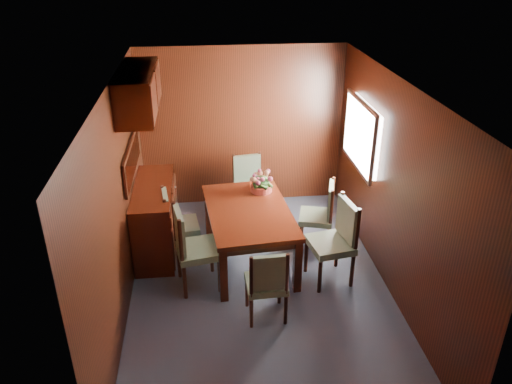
{
  "coord_description": "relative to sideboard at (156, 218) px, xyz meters",
  "views": [
    {
      "loc": [
        -0.58,
        -4.77,
        3.66
      ],
      "look_at": [
        0.0,
        0.4,
        1.05
      ],
      "focal_mm": 35.0,
      "sensor_mm": 36.0,
      "label": 1
    }
  ],
  "objects": [
    {
      "name": "ground",
      "position": [
        1.25,
        -1.0,
        -0.45
      ],
      "size": [
        4.5,
        4.5,
        0.0
      ],
      "primitive_type": "plane",
      "color": "#373C4C",
      "rests_on": "ground"
    },
    {
      "name": "room_shell",
      "position": [
        1.15,
        -0.67,
        1.18
      ],
      "size": [
        3.06,
        4.52,
        2.41
      ],
      "color": "black",
      "rests_on": "ground"
    },
    {
      "name": "sideboard",
      "position": [
        0.0,
        0.0,
        0.0
      ],
      "size": [
        0.48,
        1.4,
        0.9
      ],
      "primitive_type": "cube",
      "color": "black",
      "rests_on": "ground"
    },
    {
      "name": "dining_table",
      "position": [
        1.18,
        -0.44,
        0.18
      ],
      "size": [
        1.12,
        1.66,
        0.74
      ],
      "rotation": [
        0.0,
        0.0,
        0.09
      ],
      "color": "black",
      "rests_on": "ground"
    },
    {
      "name": "chair_left_near",
      "position": [
        0.46,
        -0.89,
        0.12
      ],
      "size": [
        0.55,
        0.56,
        1.03
      ],
      "rotation": [
        0.0,
        0.0,
        -1.39
      ],
      "color": "black",
      "rests_on": "ground"
    },
    {
      "name": "chair_left_far",
      "position": [
        0.27,
        -0.23,
        0.07
      ],
      "size": [
        0.47,
        0.49,
        0.93
      ],
      "rotation": [
        0.0,
        0.0,
        -1.45
      ],
      "color": "black",
      "rests_on": "ground"
    },
    {
      "name": "chair_right_near",
      "position": [
        2.17,
        -0.93,
        0.13
      ],
      "size": [
        0.55,
        0.57,
        1.04
      ],
      "rotation": [
        0.0,
        0.0,
        1.74
      ],
      "color": "black",
      "rests_on": "ground"
    },
    {
      "name": "chair_right_far",
      "position": [
        2.16,
        -0.21,
        0.07
      ],
      "size": [
        0.53,
        0.54,
        0.93
      ],
      "rotation": [
        0.0,
        0.0,
        1.29
      ],
      "color": "black",
      "rests_on": "ground"
    },
    {
      "name": "chair_head",
      "position": [
        1.26,
        -1.58,
        0.04
      ],
      "size": [
        0.44,
        0.42,
        0.89
      ],
      "rotation": [
        0.0,
        0.0,
        0.04
      ],
      "color": "black",
      "rests_on": "ground"
    },
    {
      "name": "chair_foot",
      "position": [
        1.3,
        0.77,
        0.07
      ],
      "size": [
        0.5,
        0.49,
        0.93
      ],
      "rotation": [
        0.0,
        0.0,
        3.3
      ],
      "color": "black",
      "rests_on": "ground"
    },
    {
      "name": "flower_centerpiece",
      "position": [
        1.39,
        0.05,
        0.43
      ],
      "size": [
        0.3,
        0.3,
        0.3
      ],
      "color": "#AF4235",
      "rests_on": "dining_table"
    }
  ]
}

